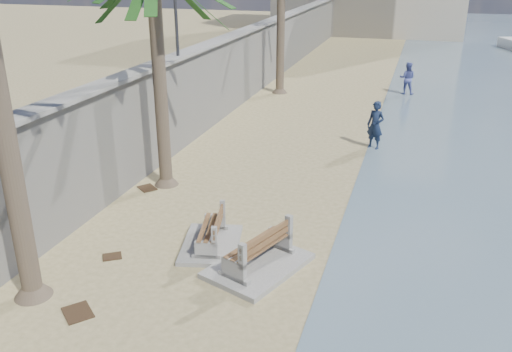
# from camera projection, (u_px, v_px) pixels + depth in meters

# --- Properties ---
(seawall) EXTENTS (0.45, 70.00, 3.50)m
(seawall) POSITION_uv_depth(u_px,v_px,m) (243.00, 67.00, 28.13)
(seawall) COLOR gray
(seawall) RESTS_ON ground_plane
(wall_cap) EXTENTS (0.80, 70.00, 0.12)m
(wall_cap) POSITION_uv_depth(u_px,v_px,m) (243.00, 31.00, 27.46)
(wall_cap) COLOR gray
(wall_cap) RESTS_ON seawall
(bench_near) EXTENTS (1.88, 2.39, 0.89)m
(bench_near) POSITION_uv_depth(u_px,v_px,m) (211.00, 233.00, 14.02)
(bench_near) COLOR gray
(bench_near) RESTS_ON ground_plane
(bench_far) EXTENTS (2.48, 2.93, 1.04)m
(bench_far) POSITION_uv_depth(u_px,v_px,m) (258.00, 252.00, 13.01)
(bench_far) COLOR gray
(bench_far) RESTS_ON ground_plane
(person_a) EXTENTS (0.93, 0.80, 2.18)m
(person_a) POSITION_uv_depth(u_px,v_px,m) (376.00, 122.00, 21.07)
(person_a) COLOR #141F38
(person_a) RESTS_ON ground_plane
(person_b) EXTENTS (0.95, 0.74, 1.94)m
(person_b) POSITION_uv_depth(u_px,v_px,m) (407.00, 77.00, 29.69)
(person_b) COLOR #485095
(person_b) RESTS_ON ground_plane
(debris_b) EXTENTS (0.87, 0.86, 0.03)m
(debris_b) POSITION_uv_depth(u_px,v_px,m) (78.00, 312.00, 11.50)
(debris_b) COLOR #382616
(debris_b) RESTS_ON ground_plane
(debris_c) EXTENTS (0.76, 0.74, 0.03)m
(debris_c) POSITION_uv_depth(u_px,v_px,m) (147.00, 188.00, 17.73)
(debris_c) COLOR #382616
(debris_c) RESTS_ON ground_plane
(debris_d) EXTENTS (0.59, 0.56, 0.03)m
(debris_d) POSITION_uv_depth(u_px,v_px,m) (112.00, 256.00, 13.66)
(debris_d) COLOR #382616
(debris_d) RESTS_ON ground_plane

